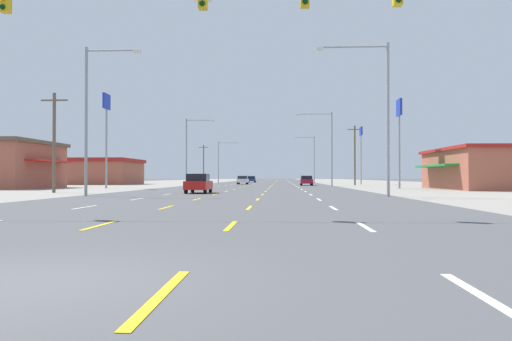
{
  "coord_description": "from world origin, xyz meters",
  "views": [
    {
      "loc": [
        3.06,
        -5.79,
        1.3
      ],
      "look_at": [
        -0.72,
        68.99,
        2.27
      ],
      "focal_mm": 34.13,
      "sensor_mm": 36.0,
      "label": 1
    }
  ],
  "objects_px": {
    "pole_sign_right_row_1": "(399,122)",
    "streetlight_left_row_1": "(189,147)",
    "hatchback_inner_left_nearest": "(198,183)",
    "streetlight_right_row_2": "(312,156)",
    "sedan_far_right_near": "(306,180)",
    "sedan_inner_left_mid": "(243,180)",
    "pole_sign_left_row_1": "(106,118)",
    "pole_sign_right_row_2": "(361,142)",
    "streetlight_left_row_0": "(91,110)",
    "sedan_inner_left_midfar": "(252,179)",
    "streetlight_left_row_2": "(221,159)",
    "streetlight_right_row_0": "(380,106)",
    "streetlight_right_row_1": "(328,143)"
  },
  "relations": [
    {
      "from": "hatchback_inner_left_nearest",
      "to": "streetlight_right_row_2",
      "type": "bearing_deg",
      "value": 78.46
    },
    {
      "from": "hatchback_inner_left_nearest",
      "to": "sedan_far_right_near",
      "type": "height_order",
      "value": "hatchback_inner_left_nearest"
    },
    {
      "from": "pole_sign_left_row_1",
      "to": "pole_sign_right_row_1",
      "type": "xyz_separation_m",
      "value": [
        32.59,
        0.33,
        -0.58
      ]
    },
    {
      "from": "hatchback_inner_left_nearest",
      "to": "sedan_inner_left_mid",
      "type": "xyz_separation_m",
      "value": [
        -0.08,
        46.15,
        -0.03
      ]
    },
    {
      "from": "sedan_far_right_near",
      "to": "sedan_inner_left_mid",
      "type": "relative_size",
      "value": 1.0
    },
    {
      "from": "streetlight_left_row_2",
      "to": "streetlight_left_row_1",
      "type": "bearing_deg",
      "value": -90.17
    },
    {
      "from": "sedan_inner_left_mid",
      "to": "pole_sign_right_row_1",
      "type": "bearing_deg",
      "value": -57.17
    },
    {
      "from": "sedan_inner_left_mid",
      "to": "pole_sign_left_row_1",
      "type": "distance_m",
      "value": 34.1
    },
    {
      "from": "hatchback_inner_left_nearest",
      "to": "streetlight_right_row_0",
      "type": "height_order",
      "value": "streetlight_right_row_0"
    },
    {
      "from": "streetlight_left_row_0",
      "to": "sedan_far_right_near",
      "type": "bearing_deg",
      "value": 67.54
    },
    {
      "from": "pole_sign_right_row_1",
      "to": "streetlight_left_row_1",
      "type": "xyz_separation_m",
      "value": [
        -25.83,
        13.53,
        -1.84
      ]
    },
    {
      "from": "hatchback_inner_left_nearest",
      "to": "streetlight_right_row_1",
      "type": "distance_m",
      "value": 32.51
    },
    {
      "from": "hatchback_inner_left_nearest",
      "to": "pole_sign_right_row_1",
      "type": "height_order",
      "value": "pole_sign_right_row_1"
    },
    {
      "from": "sedan_far_right_near",
      "to": "streetlight_left_row_0",
      "type": "xyz_separation_m",
      "value": [
        -16.69,
        -40.36,
        5.06
      ]
    },
    {
      "from": "pole_sign_left_row_1",
      "to": "streetlight_right_row_2",
      "type": "bearing_deg",
      "value": 61.84
    },
    {
      "from": "hatchback_inner_left_nearest",
      "to": "sedan_far_right_near",
      "type": "xyz_separation_m",
      "value": [
        10.34,
        34.51,
        -0.03
      ]
    },
    {
      "from": "sedan_inner_left_mid",
      "to": "streetlight_right_row_0",
      "type": "distance_m",
      "value": 53.89
    },
    {
      "from": "streetlight_right_row_0",
      "to": "pole_sign_right_row_1",
      "type": "bearing_deg",
      "value": 73.41
    },
    {
      "from": "sedan_inner_left_midfar",
      "to": "pole_sign_right_row_2",
      "type": "relative_size",
      "value": 0.46
    },
    {
      "from": "hatchback_inner_left_nearest",
      "to": "sedan_inner_left_mid",
      "type": "bearing_deg",
      "value": 90.1
    },
    {
      "from": "pole_sign_left_row_1",
      "to": "pole_sign_right_row_2",
      "type": "bearing_deg",
      "value": 41.24
    },
    {
      "from": "sedan_inner_left_midfar",
      "to": "sedan_far_right_near",
      "type": "bearing_deg",
      "value": -74.97
    },
    {
      "from": "sedan_inner_left_mid",
      "to": "streetlight_right_row_2",
      "type": "relative_size",
      "value": 0.46
    },
    {
      "from": "pole_sign_right_row_2",
      "to": "streetlight_right_row_2",
      "type": "xyz_separation_m",
      "value": [
        -6.9,
        19.97,
        -1.47
      ]
    },
    {
      "from": "streetlight_right_row_0",
      "to": "pole_sign_right_row_2",
      "type": "bearing_deg",
      "value": 82.1
    },
    {
      "from": "streetlight_right_row_0",
      "to": "streetlight_left_row_2",
      "type": "xyz_separation_m",
      "value": [
        -19.28,
        70.32,
        -0.76
      ]
    },
    {
      "from": "streetlight_right_row_2",
      "to": "streetlight_left_row_0",
      "type": "bearing_deg",
      "value": -105.51
    },
    {
      "from": "pole_sign_right_row_2",
      "to": "streetlight_right_row_0",
      "type": "bearing_deg",
      "value": -97.9
    },
    {
      "from": "pole_sign_right_row_1",
      "to": "streetlight_left_row_2",
      "type": "relative_size",
      "value": 1.12
    },
    {
      "from": "sedan_far_right_near",
      "to": "pole_sign_right_row_2",
      "type": "relative_size",
      "value": 0.46
    },
    {
      "from": "streetlight_left_row_2",
      "to": "streetlight_right_row_2",
      "type": "relative_size",
      "value": 0.89
    },
    {
      "from": "pole_sign_right_row_1",
      "to": "sedan_far_right_near",
      "type": "bearing_deg",
      "value": 116.11
    },
    {
      "from": "streetlight_right_row_0",
      "to": "streetlight_right_row_2",
      "type": "bearing_deg",
      "value": 89.93
    },
    {
      "from": "streetlight_right_row_2",
      "to": "streetlight_left_row_1",
      "type": "bearing_deg",
      "value": -118.98
    },
    {
      "from": "pole_sign_right_row_2",
      "to": "streetlight_right_row_2",
      "type": "height_order",
      "value": "streetlight_right_row_2"
    },
    {
      "from": "sedan_far_right_near",
      "to": "pole_sign_left_row_1",
      "type": "distance_m",
      "value": 31.03
    },
    {
      "from": "pole_sign_left_row_1",
      "to": "streetlight_right_row_0",
      "type": "relative_size",
      "value": 1.05
    },
    {
      "from": "hatchback_inner_left_nearest",
      "to": "pole_sign_left_row_1",
      "type": "relative_size",
      "value": 0.37
    },
    {
      "from": "pole_sign_right_row_1",
      "to": "pole_sign_right_row_2",
      "type": "relative_size",
      "value": 1.01
    },
    {
      "from": "hatchback_inner_left_nearest",
      "to": "pole_sign_left_row_1",
      "type": "bearing_deg",
      "value": 130.24
    },
    {
      "from": "streetlight_left_row_1",
      "to": "sedan_inner_left_midfar",
      "type": "bearing_deg",
      "value": 82.12
    },
    {
      "from": "pole_sign_right_row_1",
      "to": "streetlight_left_row_1",
      "type": "height_order",
      "value": "pole_sign_right_row_1"
    },
    {
      "from": "sedan_far_right_near",
      "to": "sedan_inner_left_mid",
      "type": "height_order",
      "value": "same"
    },
    {
      "from": "sedan_inner_left_mid",
      "to": "streetlight_left_row_2",
      "type": "relative_size",
      "value": 0.51
    },
    {
      "from": "pole_sign_right_row_1",
      "to": "pole_sign_right_row_2",
      "type": "distance_m",
      "value": 28.73
    },
    {
      "from": "hatchback_inner_left_nearest",
      "to": "streetlight_right_row_2",
      "type": "xyz_separation_m",
      "value": [
        13.16,
        64.47,
        4.93
      ]
    },
    {
      "from": "pole_sign_left_row_1",
      "to": "streetlight_right_row_2",
      "type": "relative_size",
      "value": 1.08
    },
    {
      "from": "hatchback_inner_left_nearest",
      "to": "sedan_inner_left_midfar",
      "type": "height_order",
      "value": "hatchback_inner_left_nearest"
    },
    {
      "from": "sedan_inner_left_mid",
      "to": "streetlight_left_row_0",
      "type": "bearing_deg",
      "value": -96.88
    },
    {
      "from": "pole_sign_left_row_1",
      "to": "streetlight_left_row_0",
      "type": "relative_size",
      "value": 1.05
    }
  ]
}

